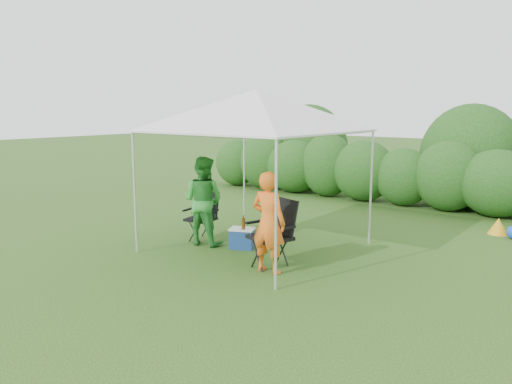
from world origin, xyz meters
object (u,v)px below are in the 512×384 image
Objects in this scene: cooler at (242,238)px; woman at (203,201)px; chair_right at (275,228)px; chair_left at (203,213)px; man at (268,222)px; canopy at (256,111)px.

woman is at bearing 172.15° from cooler.
chair_right is at bearing 160.65° from woman.
woman reaches higher than chair_left.
chair_left is (-2.07, 0.51, -0.10)m from chair_right.
woman reaches higher than man.
man is (0.98, -0.96, -1.67)m from canopy.
woman reaches higher than chair_right.
chair_right is at bearing -35.79° from canopy.
canopy reaches higher than cooler.
chair_left is at bearing 153.06° from cooler.
chair_right reaches higher than cooler.
cooler is at bearing -12.85° from chair_left.
cooler is (0.75, 0.21, -0.63)m from woman.
chair_right reaches higher than chair_left.
chair_right is at bearing -74.35° from man.
canopy is at bearing -47.14° from man.
canopy reaches higher than man.
woman is at bearing -157.60° from canopy.
chair_left is 0.58× the size of man.
chair_right is 1.83m from woman.
chair_right is (0.87, -0.63, -1.85)m from canopy.
chair_right is at bearing -23.43° from chair_left.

